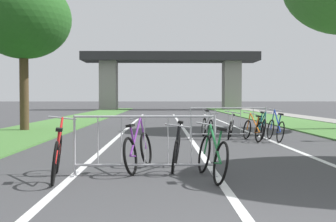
{
  "coord_description": "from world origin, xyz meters",
  "views": [
    {
      "loc": [
        -0.95,
        -2.89,
        1.36
      ],
      "look_at": [
        -0.72,
        12.44,
        0.87
      ],
      "focal_mm": 44.46,
      "sensor_mm": 36.0,
      "label": 1
    }
  ],
  "objects_px": {
    "bicycle_orange_0": "(253,130)",
    "bicycle_red_7": "(57,156)",
    "bicycle_green_1": "(212,156)",
    "bicycle_teal_5": "(261,127)",
    "bicycle_blue_2": "(276,129)",
    "crowd_barrier_nearest": "(145,145)",
    "crowd_barrier_second": "(228,123)",
    "bicycle_silver_3": "(207,127)",
    "bicycle_black_8": "(176,151)",
    "bicycle_white_6": "(231,128)",
    "bicycle_purple_4": "(138,150)",
    "tree_left_maple_mid": "(23,19)"
  },
  "relations": [
    {
      "from": "bicycle_teal_5",
      "to": "bicycle_blue_2",
      "type": "bearing_deg",
      "value": 111.09
    },
    {
      "from": "bicycle_silver_3",
      "to": "bicycle_teal_5",
      "type": "relative_size",
      "value": 1.02
    },
    {
      "from": "crowd_barrier_nearest",
      "to": "bicycle_red_7",
      "type": "xyz_separation_m",
      "value": [
        -1.44,
        -0.35,
        -0.14
      ]
    },
    {
      "from": "crowd_barrier_nearest",
      "to": "bicycle_blue_2",
      "type": "xyz_separation_m",
      "value": [
        3.87,
        5.68,
        -0.15
      ]
    },
    {
      "from": "bicycle_blue_2",
      "to": "bicycle_purple_4",
      "type": "height_order",
      "value": "same"
    },
    {
      "from": "crowd_barrier_second",
      "to": "bicycle_green_1",
      "type": "relative_size",
      "value": 1.41
    },
    {
      "from": "bicycle_orange_0",
      "to": "bicycle_blue_2",
      "type": "height_order",
      "value": "bicycle_blue_2"
    },
    {
      "from": "bicycle_silver_3",
      "to": "bicycle_green_1",
      "type": "bearing_deg",
      "value": 79.39
    },
    {
      "from": "crowd_barrier_nearest",
      "to": "bicycle_purple_4",
      "type": "distance_m",
      "value": 0.52
    },
    {
      "from": "bicycle_black_8",
      "to": "bicycle_red_7",
      "type": "bearing_deg",
      "value": 30.28
    },
    {
      "from": "crowd_barrier_second",
      "to": "bicycle_green_1",
      "type": "xyz_separation_m",
      "value": [
        -1.31,
        -6.54,
        -0.14
      ]
    },
    {
      "from": "bicycle_purple_4",
      "to": "bicycle_white_6",
      "type": "distance_m",
      "value": 6.64
    },
    {
      "from": "crowd_barrier_nearest",
      "to": "bicycle_orange_0",
      "type": "xyz_separation_m",
      "value": [
        3.19,
        5.79,
        -0.17
      ]
    },
    {
      "from": "tree_left_maple_mid",
      "to": "bicycle_black_8",
      "type": "height_order",
      "value": "tree_left_maple_mid"
    },
    {
      "from": "bicycle_teal_5",
      "to": "bicycle_white_6",
      "type": "xyz_separation_m",
      "value": [
        -1.01,
        -0.03,
        -0.03
      ]
    },
    {
      "from": "crowd_barrier_nearest",
      "to": "bicycle_green_1",
      "type": "relative_size",
      "value": 1.41
    },
    {
      "from": "tree_left_maple_mid",
      "to": "bicycle_green_1",
      "type": "bearing_deg",
      "value": -57.47
    },
    {
      "from": "bicycle_red_7",
      "to": "bicycle_black_8",
      "type": "height_order",
      "value": "bicycle_red_7"
    },
    {
      "from": "bicycle_red_7",
      "to": "bicycle_silver_3",
      "type": "bearing_deg",
      "value": 54.43
    },
    {
      "from": "tree_left_maple_mid",
      "to": "crowd_barrier_nearest",
      "type": "height_order",
      "value": "tree_left_maple_mid"
    },
    {
      "from": "crowd_barrier_nearest",
      "to": "crowd_barrier_second",
      "type": "relative_size",
      "value": 1.0
    },
    {
      "from": "bicycle_blue_2",
      "to": "bicycle_silver_3",
      "type": "height_order",
      "value": "bicycle_blue_2"
    },
    {
      "from": "bicycle_green_1",
      "to": "bicycle_blue_2",
      "type": "distance_m",
      "value": 6.63
    },
    {
      "from": "bicycle_orange_0",
      "to": "bicycle_teal_5",
      "type": "relative_size",
      "value": 0.99
    },
    {
      "from": "bicycle_white_6",
      "to": "bicycle_black_8",
      "type": "height_order",
      "value": "bicycle_white_6"
    },
    {
      "from": "crowd_barrier_second",
      "to": "bicycle_black_8",
      "type": "xyz_separation_m",
      "value": [
        -1.88,
        -5.58,
        -0.17
      ]
    },
    {
      "from": "bicycle_purple_4",
      "to": "bicycle_green_1",
      "type": "bearing_deg",
      "value": -20.49
    },
    {
      "from": "bicycle_blue_2",
      "to": "bicycle_teal_5",
      "type": "distance_m",
      "value": 0.92
    },
    {
      "from": "bicycle_green_1",
      "to": "bicycle_red_7",
      "type": "relative_size",
      "value": 1.01
    },
    {
      "from": "bicycle_orange_0",
      "to": "bicycle_green_1",
      "type": "bearing_deg",
      "value": -117.25
    },
    {
      "from": "bicycle_white_6",
      "to": "bicycle_red_7",
      "type": "bearing_deg",
      "value": 72.37
    },
    {
      "from": "bicycle_purple_4",
      "to": "bicycle_teal_5",
      "type": "relative_size",
      "value": 1.01
    },
    {
      "from": "crowd_barrier_nearest",
      "to": "bicycle_black_8",
      "type": "height_order",
      "value": "crowd_barrier_nearest"
    },
    {
      "from": "bicycle_green_1",
      "to": "bicycle_white_6",
      "type": "bearing_deg",
      "value": 70.56
    },
    {
      "from": "bicycle_black_8",
      "to": "bicycle_purple_4",
      "type": "bearing_deg",
      "value": 14.21
    },
    {
      "from": "bicycle_silver_3",
      "to": "bicycle_black_8",
      "type": "distance_m",
      "value": 6.28
    },
    {
      "from": "bicycle_orange_0",
      "to": "bicycle_red_7",
      "type": "height_order",
      "value": "bicycle_red_7"
    },
    {
      "from": "bicycle_purple_4",
      "to": "bicycle_red_7",
      "type": "bearing_deg",
      "value": -134.65
    },
    {
      "from": "bicycle_silver_3",
      "to": "bicycle_black_8",
      "type": "xyz_separation_m",
      "value": [
        -1.26,
        -6.16,
        -0.01
      ]
    },
    {
      "from": "bicycle_purple_4",
      "to": "bicycle_white_6",
      "type": "bearing_deg",
      "value": 78.49
    },
    {
      "from": "bicycle_white_6",
      "to": "tree_left_maple_mid",
      "type": "bearing_deg",
      "value": -9.29
    },
    {
      "from": "crowd_barrier_nearest",
      "to": "crowd_barrier_second",
      "type": "height_order",
      "value": "same"
    },
    {
      "from": "bicycle_silver_3",
      "to": "bicycle_purple_4",
      "type": "height_order",
      "value": "bicycle_purple_4"
    },
    {
      "from": "bicycle_blue_2",
      "to": "bicycle_black_8",
      "type": "distance_m",
      "value": 6.06
    },
    {
      "from": "bicycle_orange_0",
      "to": "bicycle_red_7",
      "type": "relative_size",
      "value": 0.95
    },
    {
      "from": "crowd_barrier_second",
      "to": "bicycle_red_7",
      "type": "height_order",
      "value": "crowd_barrier_second"
    },
    {
      "from": "bicycle_green_1",
      "to": "bicycle_white_6",
      "type": "relative_size",
      "value": 1.06
    },
    {
      "from": "bicycle_silver_3",
      "to": "bicycle_purple_4",
      "type": "bearing_deg",
      "value": 67.46
    },
    {
      "from": "bicycle_orange_0",
      "to": "crowd_barrier_second",
      "type": "bearing_deg",
      "value": 143.67
    },
    {
      "from": "bicycle_orange_0",
      "to": "bicycle_teal_5",
      "type": "height_order",
      "value": "bicycle_teal_5"
    }
  ]
}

